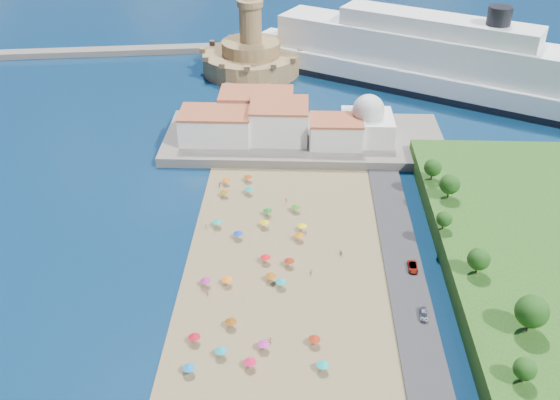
{
  "coord_description": "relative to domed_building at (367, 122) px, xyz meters",
  "views": [
    {
      "loc": [
        8.96,
        -109.88,
        92.64
      ],
      "look_at": [
        4.0,
        25.0,
        8.0
      ],
      "focal_mm": 40.0,
      "sensor_mm": 36.0,
      "label": 1
    }
  ],
  "objects": [
    {
      "name": "breakwater",
      "position": [
        -140.0,
        82.0,
        -7.67
      ],
      "size": [
        199.03,
        34.77,
        2.6
      ],
      "primitive_type": "cube",
      "rotation": [
        0.0,
        0.0,
        0.14
      ],
      "color": "#59544C",
      "rests_on": "ground"
    },
    {
      "name": "parked_cars",
      "position": [
        6.0,
        -79.96,
        -7.63
      ],
      "size": [
        2.48,
        56.08,
        1.34
      ],
      "color": "gray",
      "rests_on": "promenade"
    },
    {
      "name": "beach_parasols",
      "position": [
        -31.23,
        -80.72,
        -6.83
      ],
      "size": [
        32.28,
        111.97,
        2.2
      ],
      "color": "gray",
      "rests_on": "beach"
    },
    {
      "name": "beachgoers",
      "position": [
        -32.23,
        -76.05,
        -7.84
      ],
      "size": [
        39.3,
        96.2,
        1.87
      ],
      "color": "tan",
      "rests_on": "beach"
    },
    {
      "name": "fortress",
      "position": [
        -42.0,
        67.0,
        -2.29
      ],
      "size": [
        40.0,
        40.0,
        32.4
      ],
      "color": "#A78053",
      "rests_on": "ground"
    },
    {
      "name": "cruise_ship",
      "position": [
        29.1,
        50.15,
        1.34
      ],
      "size": [
        151.55,
        96.24,
        34.84
      ],
      "color": "black",
      "rests_on": "ground"
    },
    {
      "name": "ground",
      "position": [
        -30.0,
        -71.0,
        -8.97
      ],
      "size": [
        700.0,
        700.0,
        0.0
      ],
      "primitive_type": "plane",
      "color": "#071938",
      "rests_on": "ground"
    },
    {
      "name": "jetty",
      "position": [
        -42.0,
        37.0,
        -7.77
      ],
      "size": [
        18.0,
        70.0,
        2.4
      ],
      "primitive_type": "cube",
      "color": "#59544C",
      "rests_on": "ground"
    },
    {
      "name": "waterfront_buildings",
      "position": [
        -33.05,
        2.64,
        -1.1
      ],
      "size": [
        57.0,
        29.0,
        11.0
      ],
      "color": "silver",
      "rests_on": "terrace"
    },
    {
      "name": "terrace",
      "position": [
        -20.0,
        2.0,
        -7.47
      ],
      "size": [
        90.0,
        36.0,
        3.0
      ],
      "primitive_type": "cube",
      "color": "#59544C",
      "rests_on": "ground"
    },
    {
      "name": "domed_building",
      "position": [
        0.0,
        0.0,
        0.0
      ],
      "size": [
        16.0,
        16.0,
        15.0
      ],
      "color": "silver",
      "rests_on": "terrace"
    },
    {
      "name": "hillside_trees",
      "position": [
        18.69,
        -83.01,
        1.21
      ],
      "size": [
        16.91,
        105.07,
        8.3
      ],
      "color": "#382314",
      "rests_on": "hillside"
    }
  ]
}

